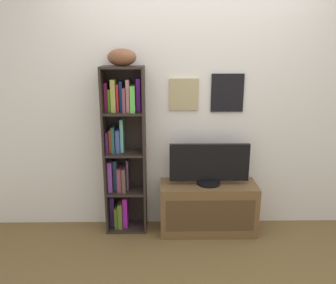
{
  "coord_description": "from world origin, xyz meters",
  "views": [
    {
      "loc": [
        -0.28,
        -2.19,
        1.78
      ],
      "look_at": [
        -0.23,
        0.85,
        0.94
      ],
      "focal_mm": 37.22,
      "sensor_mm": 36.0,
      "label": 1
    }
  ],
  "objects_px": {
    "football": "(122,57)",
    "tv_stand": "(208,208)",
    "bookshelf": "(123,151)",
    "television": "(209,165)"
  },
  "relations": [
    {
      "from": "bookshelf",
      "to": "tv_stand",
      "type": "relative_size",
      "value": 1.73
    },
    {
      "from": "tv_stand",
      "to": "bookshelf",
      "type": "bearing_deg",
      "value": 174.03
    },
    {
      "from": "bookshelf",
      "to": "tv_stand",
      "type": "height_order",
      "value": "bookshelf"
    },
    {
      "from": "football",
      "to": "tv_stand",
      "type": "bearing_deg",
      "value": -4.14
    },
    {
      "from": "bookshelf",
      "to": "football",
      "type": "xyz_separation_m",
      "value": [
        0.03,
        -0.03,
        0.87
      ]
    },
    {
      "from": "football",
      "to": "tv_stand",
      "type": "distance_m",
      "value": 1.64
    },
    {
      "from": "bookshelf",
      "to": "television",
      "type": "distance_m",
      "value": 0.84
    },
    {
      "from": "tv_stand",
      "to": "television",
      "type": "relative_size",
      "value": 1.23
    },
    {
      "from": "television",
      "to": "tv_stand",
      "type": "bearing_deg",
      "value": -90.0
    },
    {
      "from": "bookshelf",
      "to": "tv_stand",
      "type": "distance_m",
      "value": 1.0
    }
  ]
}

